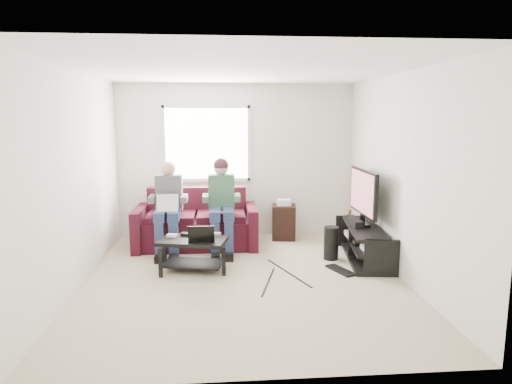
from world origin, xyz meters
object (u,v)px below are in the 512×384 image
tv (363,194)px  subwoofer (331,243)px  sofa (197,225)px  end_table (284,221)px  coffee_table (193,247)px  tv_stand (364,245)px

tv → subwoofer: size_ratio=2.28×
subwoofer → tv: bearing=4.0°
tv → subwoofer: tv is taller
tv → subwoofer: 0.85m
sofa → end_table: 1.48m
coffee_table → end_table: 2.09m
coffee_table → tv: size_ratio=0.88×
sofa → subwoofer: sofa is taller
end_table → sofa: bearing=-168.7°
coffee_table → tv_stand: (2.43, 0.27, -0.10)m
end_table → tv: bearing=-49.4°
subwoofer → sofa: bearing=155.8°
coffee_table → tv_stand: 2.45m
coffee_table → subwoofer: size_ratio=2.02×
sofa → tv: tv is taller
coffee_table → end_table: end_table is taller
coffee_table → tv_stand: bearing=6.3°
sofa → coffee_table: size_ratio=1.98×
sofa → end_table: sofa is taller
tv_stand → end_table: end_table is taller
sofa → tv_stand: size_ratio=1.25×
coffee_table → tv: bearing=8.6°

